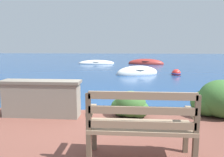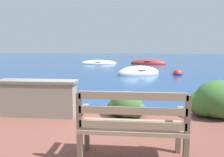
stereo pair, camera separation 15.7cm
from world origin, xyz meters
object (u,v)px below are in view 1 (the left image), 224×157
(rowboat_nearest, at_px, (137,73))
(rowboat_far, at_px, (97,63))
(park_bench, at_px, (141,124))
(rowboat_mid, at_px, (146,63))
(mooring_buoy, at_px, (176,73))

(rowboat_nearest, height_order, rowboat_far, rowboat_nearest)
(park_bench, xyz_separation_m, rowboat_far, (-3.07, 17.10, -0.65))
(rowboat_mid, distance_m, mooring_buoy, 7.20)
(rowboat_far, bearing_deg, rowboat_nearest, 109.53)
(rowboat_far, bearing_deg, mooring_buoy, 121.52)
(rowboat_mid, height_order, rowboat_far, rowboat_mid)
(park_bench, xyz_separation_m, rowboat_nearest, (0.36, 10.06, -0.63))
(rowboat_mid, relative_size, rowboat_far, 0.96)
(rowboat_nearest, height_order, rowboat_mid, rowboat_nearest)
(rowboat_nearest, relative_size, rowboat_mid, 0.85)
(park_bench, distance_m, mooring_buoy, 10.24)
(rowboat_nearest, xyz_separation_m, mooring_buoy, (2.19, -0.16, 0.01))
(park_bench, height_order, rowboat_far, park_bench)
(mooring_buoy, bearing_deg, rowboat_mid, 99.29)
(rowboat_nearest, bearing_deg, park_bench, -115.62)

